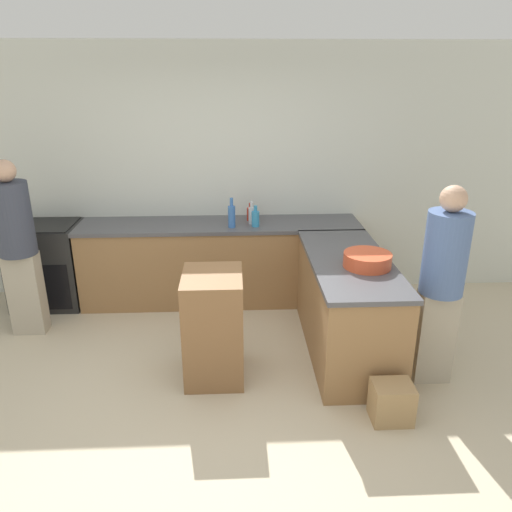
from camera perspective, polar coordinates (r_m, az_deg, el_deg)
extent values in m
plane|color=beige|center=(4.00, -4.46, -16.88)|extent=(14.00, 14.00, 0.00)
cube|color=silver|center=(5.51, -4.25, 9.36)|extent=(8.00, 0.06, 2.70)
cube|color=olive|center=(5.46, -4.07, -0.88)|extent=(2.95, 0.59, 0.85)
cube|color=#4C4C51|center=(5.32, -4.19, 3.57)|extent=(2.98, 0.62, 0.04)
cube|color=olive|center=(4.56, 10.30, -5.82)|extent=(0.66, 1.64, 0.85)
cube|color=#4C4C51|center=(4.38, 10.67, -0.61)|extent=(0.69, 1.67, 0.04)
cube|color=black|center=(5.81, -22.72, -0.95)|extent=(0.72, 0.59, 0.89)
cube|color=black|center=(5.60, -23.51, -3.36)|extent=(0.61, 0.01, 0.50)
cube|color=black|center=(5.67, -23.34, 3.27)|extent=(0.67, 0.55, 0.01)
cube|color=brown|center=(4.13, -4.87, -7.99)|extent=(0.48, 0.57, 0.91)
cylinder|color=#DB512D|center=(4.22, 12.61, -0.44)|extent=(0.40, 0.40, 0.12)
cylinder|color=#338CBF|center=(5.16, -0.06, 4.26)|extent=(0.08, 0.08, 0.16)
cylinder|color=#338CBF|center=(5.13, -0.06, 5.44)|extent=(0.04, 0.04, 0.06)
cylinder|color=silver|center=(5.25, -0.51, 4.63)|extent=(0.07, 0.07, 0.17)
cylinder|color=silver|center=(5.22, -0.52, 5.91)|extent=(0.03, 0.03, 0.07)
cylinder|color=red|center=(5.38, -0.62, 4.81)|extent=(0.08, 0.08, 0.14)
cylinder|color=red|center=(5.35, -0.62, 5.78)|extent=(0.04, 0.04, 0.05)
cylinder|color=#386BB7|center=(5.13, -2.79, 4.50)|extent=(0.07, 0.07, 0.22)
cylinder|color=#386BB7|center=(5.09, -2.82, 6.18)|extent=(0.03, 0.03, 0.09)
cube|color=#ADA38E|center=(5.28, -24.77, -3.90)|extent=(0.30, 0.19, 0.81)
cylinder|color=#383D4C|center=(5.04, -26.03, 3.82)|extent=(0.34, 0.34, 0.68)
sphere|color=tan|center=(4.95, -26.83, 8.67)|extent=(0.20, 0.20, 0.20)
cube|color=#ADA38E|center=(4.35, 19.65, -8.63)|extent=(0.30, 0.18, 0.79)
cylinder|color=#4C6699|center=(4.06, 20.86, 0.29)|extent=(0.33, 0.33, 0.65)
sphere|color=tan|center=(3.94, 21.65, 6.10)|extent=(0.20, 0.20, 0.20)
cube|color=#A88456|center=(3.92, 15.24, -15.81)|extent=(0.29, 0.24, 0.30)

